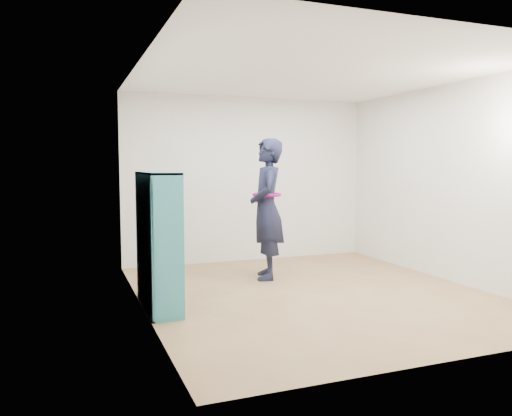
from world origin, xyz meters
name	(u,v)px	position (x,y,z in m)	size (l,w,h in m)	color
floor	(313,293)	(0.00, 0.00, 0.00)	(4.50, 4.50, 0.00)	brown
ceiling	(315,73)	(0.00, 0.00, 2.60)	(4.50, 4.50, 0.00)	white
wall_left	(142,188)	(-2.00, 0.00, 1.30)	(0.02, 4.50, 2.60)	silver
wall_right	(448,183)	(2.00, 0.00, 1.30)	(0.02, 4.50, 2.60)	silver
wall_back	(248,180)	(0.00, 2.25, 1.30)	(4.00, 0.02, 2.60)	silver
wall_front	(451,197)	(0.00, -2.25, 1.30)	(4.00, 0.02, 2.60)	silver
bookshelf	(156,241)	(-1.86, 0.06, 0.73)	(0.32, 1.10, 1.46)	teal
person	(267,209)	(-0.21, 0.94, 0.95)	(0.64, 0.80, 1.89)	black
smartphone	(256,199)	(-0.33, 1.07, 1.07)	(0.02, 0.09, 0.13)	silver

